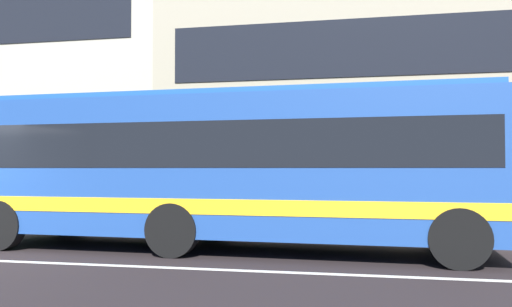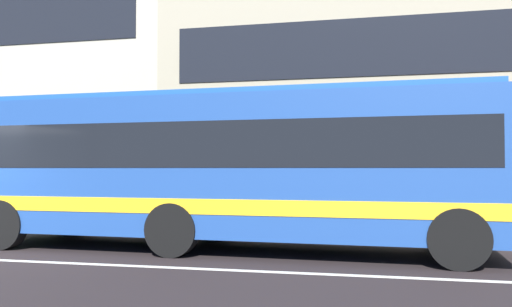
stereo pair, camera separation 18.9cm
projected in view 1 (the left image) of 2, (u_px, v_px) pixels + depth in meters
The scene contains 3 objects.
hedge_row_far at pixel (62, 211), 15.35m from camera, with size 18.31×1.10×0.85m, color #2A5B2A.
apartment_block_right at pixel (448, 88), 21.67m from camera, with size 21.45×9.27×9.74m.
transit_bus at pixel (225, 164), 10.91m from camera, with size 10.77×2.90×3.12m.
Camera 1 is at (7.91, -8.43, 1.63)m, focal length 37.86 mm.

